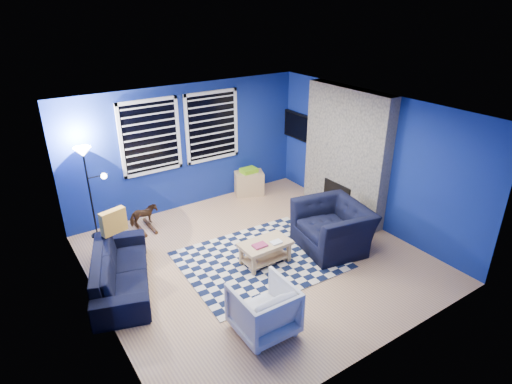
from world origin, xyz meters
TOP-DOWN VIEW (x-y plane):
  - floor at (0.00, 0.00)m, footprint 5.00×5.00m
  - ceiling at (0.00, 0.00)m, footprint 5.00×5.00m
  - wall_back at (0.00, 2.50)m, footprint 5.00×0.00m
  - wall_left at (-2.50, 0.00)m, footprint 0.00×5.00m
  - wall_right at (2.50, 0.00)m, footprint 0.00×5.00m
  - fireplace at (2.36, 0.50)m, footprint 0.65×2.00m
  - window_left at (-0.75, 2.46)m, footprint 1.17×0.06m
  - window_right at (0.55, 2.46)m, footprint 1.17×0.06m
  - tv at (2.45, 2.00)m, footprint 0.07×1.00m
  - rug at (0.01, -0.06)m, footprint 2.58×2.10m
  - sofa at (-2.10, 0.53)m, footprint 2.10×1.34m
  - armchair_big at (1.28, -0.40)m, footprint 1.38×1.25m
  - armchair_bent at (-0.87, -1.43)m, footprint 0.75×0.77m
  - rocking_horse at (-1.20, 2.00)m, footprint 0.24×0.51m
  - coffee_table at (0.04, -0.17)m, footprint 0.82×0.47m
  - cabinet at (1.29, 2.25)m, footprint 0.72×0.61m
  - floor_lamp at (-2.00, 2.25)m, footprint 0.46×0.28m
  - throw_pillow at (-1.95, 1.16)m, footprint 0.43×0.23m

SIDE VIEW (x-z plane):
  - floor at x=0.00m, z-range 0.00..0.00m
  - rug at x=0.01m, z-range 0.00..0.02m
  - cabinet at x=1.29m, z-range -0.03..0.56m
  - rocking_horse at x=-1.20m, z-range 0.07..0.49m
  - coffee_table at x=0.04m, z-range 0.08..0.49m
  - sofa at x=-2.10m, z-range 0.00..0.57m
  - armchair_bent at x=-0.87m, z-range 0.00..0.69m
  - armchair_big at x=1.28m, z-range 0.00..0.78m
  - throw_pillow at x=-1.95m, z-range 0.57..0.97m
  - fireplace at x=2.36m, z-range -0.05..2.45m
  - wall_back at x=0.00m, z-range -1.25..3.75m
  - wall_left at x=-2.50m, z-range -1.25..3.75m
  - wall_right at x=2.50m, z-range -1.25..3.75m
  - floor_lamp at x=-2.00m, z-range 0.54..2.24m
  - tv at x=2.45m, z-range 1.11..1.69m
  - window_left at x=-0.75m, z-range 0.89..2.31m
  - window_right at x=0.55m, z-range 0.89..2.31m
  - ceiling at x=0.00m, z-range 2.50..2.50m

